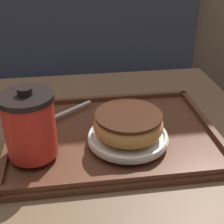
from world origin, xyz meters
name	(u,v)px	position (x,y,z in m)	size (l,w,h in m)	color
booth_bench	(40,116)	(-0.21, 0.87, 0.32)	(1.65, 0.44, 1.00)	#33384C
cafe_table	(97,206)	(0.00, 0.00, 0.55)	(0.76, 0.74, 0.74)	brown
serving_tray	(112,135)	(0.04, 0.00, 0.75)	(0.43, 0.32, 0.02)	#512D1E
coffee_cup_front	(30,125)	(-0.12, -0.06, 0.83)	(0.10, 0.10, 0.13)	red
plate_with_chocolate_donut	(128,136)	(0.06, -0.04, 0.77)	(0.16, 0.16, 0.01)	white
donut_chocolate_glazed	(128,124)	(0.06, -0.04, 0.80)	(0.14, 0.14, 0.04)	tan
spoon	(51,117)	(-0.09, 0.06, 0.77)	(0.13, 0.11, 0.01)	silver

